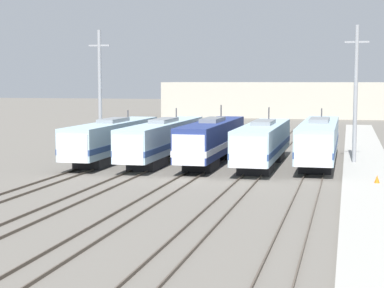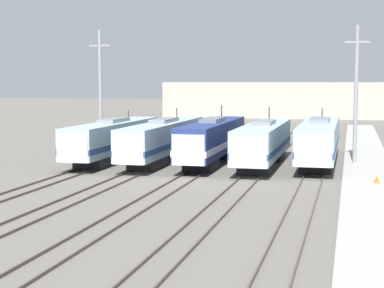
% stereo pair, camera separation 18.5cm
% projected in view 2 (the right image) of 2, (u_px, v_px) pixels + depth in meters
% --- Properties ---
extents(ground_plane, '(400.00, 400.00, 0.00)m').
position_uv_depth(ground_plane, '(188.00, 178.00, 49.24)').
color(ground_plane, '#666059').
extents(rail_pair_far_left, '(1.50, 120.00, 0.15)m').
position_uv_depth(rail_pair_far_left, '(76.00, 173.00, 51.47)').
color(rail_pair_far_left, '#4C4238').
rests_on(rail_pair_far_left, ground_plane).
extents(rail_pair_center_left, '(1.51, 120.00, 0.15)m').
position_uv_depth(rail_pair_center_left, '(131.00, 175.00, 50.35)').
color(rail_pair_center_left, '#4C4238').
rests_on(rail_pair_center_left, ground_plane).
extents(rail_pair_center, '(1.51, 120.00, 0.15)m').
position_uv_depth(rail_pair_center, '(188.00, 177.00, 49.23)').
color(rail_pair_center, '#4C4238').
rests_on(rail_pair_center, ground_plane).
extents(rail_pair_center_right, '(1.51, 120.00, 0.15)m').
position_uv_depth(rail_pair_center_right, '(248.00, 179.00, 48.11)').
color(rail_pair_center_right, '#4C4238').
rests_on(rail_pair_center_right, ground_plane).
extents(rail_pair_far_right, '(1.50, 120.00, 0.15)m').
position_uv_depth(rail_pair_far_right, '(311.00, 181.00, 47.00)').
color(rail_pair_far_right, '#4C4238').
rests_on(rail_pair_far_right, ground_plane).
extents(locomotive_far_left, '(2.92, 18.51, 4.52)m').
position_uv_depth(locomotive_far_left, '(112.00, 139.00, 59.09)').
color(locomotive_far_left, '#232326').
rests_on(locomotive_far_left, ground_plane).
extents(locomotive_center_left, '(2.80, 20.09, 4.74)m').
position_uv_depth(locomotive_center_left, '(163.00, 140.00, 58.64)').
color(locomotive_center_left, '#232326').
rests_on(locomotive_center_left, ground_plane).
extents(locomotive_center, '(2.84, 18.03, 5.12)m').
position_uv_depth(locomotive_center, '(211.00, 140.00, 57.13)').
color(locomotive_center, black).
rests_on(locomotive_center, ground_plane).
extents(locomotive_center_right, '(3.09, 17.51, 4.98)m').
position_uv_depth(locomotive_center_right, '(263.00, 143.00, 55.45)').
color(locomotive_center_right, '#232326').
rests_on(locomotive_center_right, ground_plane).
extents(locomotive_far_right, '(3.09, 19.89, 4.78)m').
position_uv_depth(locomotive_far_right, '(319.00, 141.00, 57.11)').
color(locomotive_far_right, '#232326').
rests_on(locomotive_far_right, ground_plane).
extents(catenary_tower_left, '(2.08, 0.35, 12.24)m').
position_uv_depth(catenary_tower_left, '(100.00, 93.00, 61.58)').
color(catenary_tower_left, gray).
rests_on(catenary_tower_left, ground_plane).
extents(catenary_tower_right, '(2.08, 0.35, 12.24)m').
position_uv_depth(catenary_tower_right, '(356.00, 94.00, 55.87)').
color(catenary_tower_right, gray).
rests_on(catenary_tower_right, ground_plane).
extents(platform, '(4.00, 120.00, 0.26)m').
position_uv_depth(platform, '(371.00, 183.00, 45.99)').
color(platform, '#A8A59E').
rests_on(platform, ground_plane).
extents(traffic_cone, '(0.39, 0.39, 0.55)m').
position_uv_depth(traffic_cone, '(377.00, 179.00, 45.09)').
color(traffic_cone, orange).
rests_on(traffic_cone, platform).
extents(depot_building, '(43.71, 12.88, 7.05)m').
position_uv_depth(depot_building, '(274.00, 100.00, 131.10)').
color(depot_building, '#B2AD9E').
rests_on(depot_building, ground_plane).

